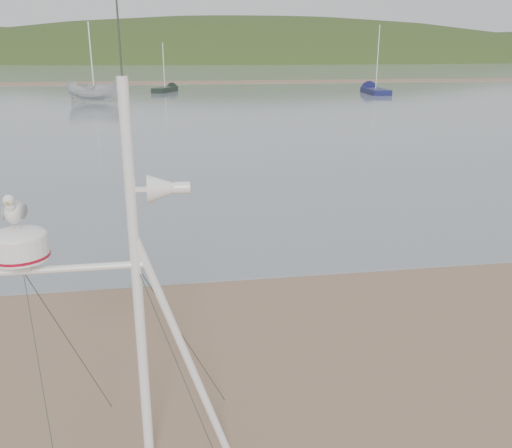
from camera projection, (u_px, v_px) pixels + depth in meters
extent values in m
plane|color=brown|center=(40.00, 441.00, 5.99)|extent=(560.00, 560.00, 0.00)
cube|color=slate|center=(157.00, 69.00, 130.02)|extent=(560.00, 256.00, 0.04)
cube|color=brown|center=(153.00, 83.00, 71.74)|extent=(560.00, 7.00, 0.07)
ellipsoid|color=#273817|center=(254.00, 112.00, 239.69)|extent=(400.00, 180.00, 80.00)
cube|color=beige|center=(51.00, 51.00, 183.41)|extent=(8.40, 6.30, 8.00)
cube|color=beige|center=(129.00, 51.00, 187.41)|extent=(8.40, 6.30, 8.00)
cube|color=beige|center=(204.00, 51.00, 191.41)|extent=(8.40, 6.30, 8.00)
cube|color=beige|center=(276.00, 51.00, 195.41)|extent=(8.40, 6.30, 8.00)
cube|color=beige|center=(346.00, 51.00, 199.40)|extent=(8.40, 6.30, 8.00)
cube|color=beige|center=(412.00, 51.00, 203.40)|extent=(8.40, 6.30, 8.00)
cube|color=beige|center=(476.00, 51.00, 207.40)|extent=(8.40, 6.30, 8.00)
cylinder|color=white|center=(138.00, 294.00, 5.04)|extent=(0.10, 0.10, 3.92)
cylinder|color=white|center=(186.00, 355.00, 5.32)|extent=(0.91, 0.08, 2.57)
cylinder|color=white|center=(75.00, 268.00, 4.87)|extent=(1.27, 0.07, 0.07)
cylinder|color=#2D382D|center=(118.00, 25.00, 4.32)|extent=(0.02, 0.02, 0.88)
cube|color=white|center=(22.00, 264.00, 4.78)|extent=(0.16, 0.16, 0.09)
cylinder|color=white|center=(20.00, 247.00, 4.73)|extent=(0.49, 0.49, 0.22)
cylinder|color=#A60B23|center=(21.00, 255.00, 4.76)|extent=(0.50, 0.50, 0.02)
ellipsoid|color=white|center=(18.00, 236.00, 4.70)|extent=(0.49, 0.49, 0.14)
cone|color=white|center=(162.00, 188.00, 4.78)|extent=(0.25, 0.25, 0.25)
cylinder|color=white|center=(182.00, 188.00, 4.81)|extent=(0.14, 0.11, 0.11)
cube|color=white|center=(142.00, 189.00, 4.75)|extent=(0.20, 0.04, 0.04)
cylinder|color=tan|center=(13.00, 225.00, 4.66)|extent=(0.01, 0.01, 0.07)
cylinder|color=tan|center=(19.00, 224.00, 4.67)|extent=(0.01, 0.01, 0.07)
ellipsoid|color=white|center=(15.00, 212.00, 4.63)|extent=(0.17, 0.26, 0.20)
ellipsoid|color=gray|center=(5.00, 212.00, 4.61)|extent=(0.05, 0.21, 0.13)
ellipsoid|color=gray|center=(23.00, 211.00, 4.63)|extent=(0.05, 0.21, 0.13)
cone|color=white|center=(19.00, 210.00, 4.77)|extent=(0.09, 0.08, 0.09)
ellipsoid|color=white|center=(10.00, 206.00, 4.52)|extent=(0.08, 0.08, 0.11)
sphere|color=white|center=(9.00, 200.00, 4.48)|extent=(0.09, 0.09, 0.09)
cone|color=gold|center=(7.00, 202.00, 4.43)|extent=(0.02, 0.05, 0.02)
imported|color=beige|center=(93.00, 74.00, 44.18)|extent=(2.06, 2.02, 4.59)
cube|color=black|center=(165.00, 90.00, 55.70)|extent=(2.79, 4.12, 0.50)
cone|color=black|center=(175.00, 88.00, 58.02)|extent=(1.73, 1.78, 1.26)
cylinder|color=white|center=(164.00, 65.00, 54.96)|extent=(0.08, 0.08, 4.35)
cube|color=#141647|center=(375.00, 91.00, 53.66)|extent=(2.26, 5.56, 0.50)
cone|color=#141647|center=(367.00, 89.00, 56.95)|extent=(1.91, 2.06, 1.73)
cylinder|color=white|center=(378.00, 57.00, 52.68)|extent=(0.08, 0.08, 5.95)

